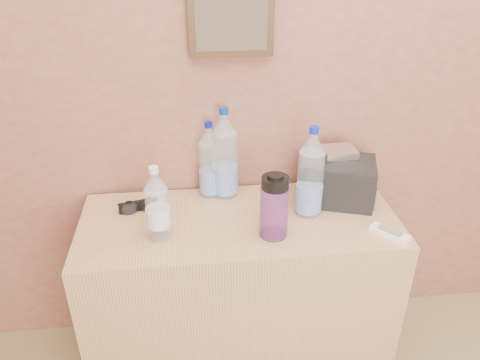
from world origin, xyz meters
name	(u,v)px	position (x,y,z in m)	size (l,w,h in m)	color
picture_frame	(231,21)	(-0.34, 1.98, 1.40)	(0.30, 0.03, 0.25)	#382311
dresser	(239,294)	(-0.34, 1.74, 0.37)	(1.18, 0.49, 0.73)	#A57B49
pet_large_b	(210,163)	(-0.43, 1.93, 0.87)	(0.08, 0.08, 0.31)	white
pet_large_c	(225,158)	(-0.37, 1.93, 0.90)	(0.10, 0.10, 0.37)	silver
pet_large_d	(310,177)	(-0.08, 1.75, 0.89)	(0.09, 0.09, 0.35)	white
pet_small	(157,208)	(-0.63, 1.66, 0.86)	(0.08, 0.08, 0.27)	silver
nalgene_bottle	(274,206)	(-0.23, 1.63, 0.85)	(0.10, 0.10, 0.24)	#682981
sunglasses	(138,206)	(-0.71, 1.84, 0.75)	(0.15, 0.06, 0.04)	black
ac_remote	(390,233)	(0.17, 1.57, 0.74)	(0.14, 0.04, 0.02)	silver
toiletry_bag	(337,178)	(0.06, 1.84, 0.83)	(0.28, 0.20, 0.19)	black
foil_packet	(339,152)	(0.06, 1.85, 0.94)	(0.12, 0.10, 0.03)	white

